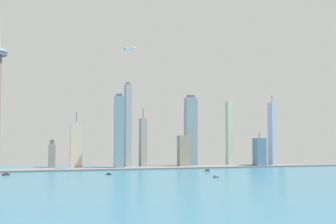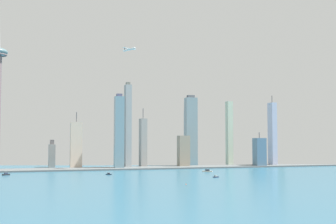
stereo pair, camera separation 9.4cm
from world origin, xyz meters
TOP-DOWN VIEW (x-y plane):
  - ground_plane at (0.00, 0.00)m, footprint 6000.00×6000.00m
  - waterfront_pier at (0.00, 420.81)m, footprint 964.59×68.29m
  - skyscraper_0 at (-166.52, 517.93)m, footprint 13.46×26.22m
  - skyscraper_1 at (215.91, 462.11)m, footprint 12.32×14.65m
  - skyscraper_2 at (133.88, 489.24)m, footprint 25.98×20.14m
  - skyscraper_3 at (306.73, 431.01)m, footprint 12.15×20.96m
  - skyscraper_4 at (-41.00, 425.19)m, footprint 18.08×16.96m
  - skyscraper_5 at (304.27, 514.35)m, footprint 21.52×14.43m
  - skyscraper_6 at (16.87, 460.89)m, footprint 12.67×24.04m
  - skyscraper_7 at (261.23, 407.83)m, footprint 22.53×21.98m
  - skyscraper_8 at (-121.61, 459.84)m, footprint 23.04×16.85m
  - skyscraper_9 at (348.48, 475.76)m, footprint 21.68×17.97m
  - skyscraper_10 at (100.34, 441.37)m, footprint 23.02×20.07m
  - skyscraper_11 at (-17.02, 455.88)m, footprint 12.53×20.67m
  - boat_0 at (-83.35, 288.06)m, footprint 9.94×7.66m
  - boat_1 at (-245.68, 322.78)m, footprint 12.28×9.82m
  - boat_2 at (97.41, 299.89)m, footprint 17.62×12.20m
  - boat_3 at (66.11, 187.76)m, footprint 10.43×7.29m
  - channel_buoy_0 at (-14.05, 96.46)m, footprint 1.28×1.28m
  - airplane at (-31.15, 374.70)m, footprint 28.42×31.93m

SIDE VIEW (x-z plane):
  - ground_plane at x=0.00m, z-range 0.00..0.00m
  - channel_buoy_0 at x=-14.05m, z-range 0.00..1.61m
  - boat_0 at x=-83.35m, z-range -0.43..2.59m
  - boat_3 at x=66.11m, z-range -0.52..3.14m
  - waterfront_pier at x=0.00m, z-range 0.00..2.80m
  - boat_1 at x=-245.68m, z-range -2.32..5.60m
  - boat_2 at x=97.41m, z-range -0.66..3.98m
  - skyscraper_0 at x=-166.52m, z-range -2.85..54.97m
  - skyscraper_7 at x=261.23m, z-range -6.18..67.73m
  - skyscraper_5 at x=304.27m, z-range 0.00..66.41m
  - skyscraper_10 at x=100.34m, z-range 0.00..66.61m
  - skyscraper_8 at x=-121.61m, z-range -9.97..103.70m
  - skyscraper_6 at x=16.87m, z-range -10.83..113.30m
  - skyscraper_9 at x=348.48m, z-range 0.00..124.44m
  - skyscraper_3 at x=306.73m, z-range -7.95..148.76m
  - skyscraper_1 at x=215.91m, z-range 0.00..143.77m
  - skyscraper_4 at x=-41.00m, z-range -1.72..148.07m
  - skyscraper_2 at x=133.88m, z-range -1.83..156.31m
  - skyscraper_11 at x=-17.02m, z-range -1.77..175.81m
  - airplane at x=-31.15m, z-range 226.43..235.13m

